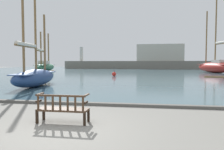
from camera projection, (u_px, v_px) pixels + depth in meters
ground_plane at (57, 132)px, 5.95m from camera, size 160.00×160.00×0.00m
harbor_water at (136, 71)px, 49.31m from camera, size 100.00×80.00×0.08m
quay_edge_kerb at (92, 104)px, 9.74m from camera, size 40.00×0.30×0.12m
park_bench at (63, 108)px, 6.84m from camera, size 1.60×0.52×0.92m
sailboat_outer_port at (35, 76)px, 16.62m from camera, size 2.28×7.62×8.32m
sailboat_far_port at (45, 66)px, 46.12m from camera, size 4.74×10.28×11.37m
sailboat_mid_starboard at (216, 66)px, 38.85m from camera, size 5.49×10.52×14.39m
channel_buoy at (114, 74)px, 29.17m from camera, size 0.56×0.56×1.26m
far_breakwater at (145, 61)px, 62.58m from camera, size 44.08×2.40×7.10m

